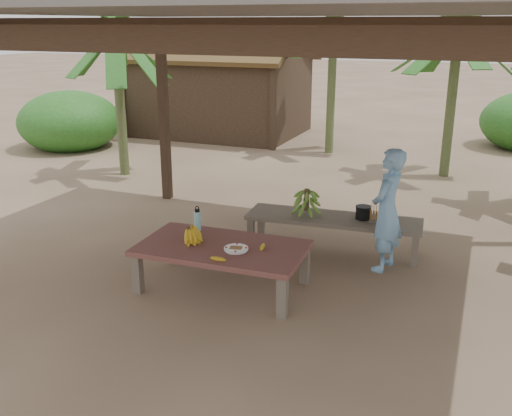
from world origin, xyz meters
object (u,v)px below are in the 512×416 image
at_px(ripe_banana_bunch, 188,234).
at_px(cooking_pot, 363,213).
at_px(plate, 236,249).
at_px(woman, 387,210).
at_px(water_flask, 197,220).
at_px(work_table, 222,251).
at_px(bench, 333,221).

xyz_separation_m(ripe_banana_bunch, cooking_pot, (1.59, 1.63, -0.06)).
relative_size(plate, woman, 0.18).
relative_size(water_flask, cooking_pot, 1.59).
height_order(work_table, bench, work_table).
distance_m(ripe_banana_bunch, woman, 2.30).
distance_m(plate, cooking_pot, 1.95).
relative_size(work_table, water_flask, 6.19).
distance_m(work_table, woman, 1.98).
bearing_deg(work_table, cooking_pot, 50.71).
height_order(bench, water_flask, water_flask).
bearing_deg(ripe_banana_bunch, cooking_pot, 45.69).
bearing_deg(work_table, water_flask, 142.60).
xyz_separation_m(bench, ripe_banana_bunch, (-1.24, -1.56, 0.20)).
bearing_deg(bench, ripe_banana_bunch, -133.43).
distance_m(ripe_banana_bunch, water_flask, 0.37).
height_order(ripe_banana_bunch, woman, woman).
bearing_deg(water_flask, bench, 42.48).
distance_m(work_table, water_flask, 0.60).
height_order(plate, woman, woman).
distance_m(bench, woman, 0.85).
relative_size(plate, cooking_pot, 1.38).
xyz_separation_m(bench, water_flask, (-1.31, -1.20, 0.23)).
bearing_deg(cooking_pot, bench, -167.99).
relative_size(work_table, woman, 1.26).
relative_size(bench, woman, 1.53).
xyz_separation_m(bench, woman, (0.71, -0.33, 0.34)).
bearing_deg(ripe_banana_bunch, plate, -4.21).
distance_m(water_flask, woman, 2.20).
height_order(ripe_banana_bunch, plate, ripe_banana_bunch).
bearing_deg(work_table, plate, -22.71).
height_order(bench, plate, plate).
height_order(ripe_banana_bunch, cooking_pot, ripe_banana_bunch).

